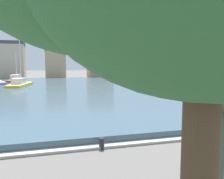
% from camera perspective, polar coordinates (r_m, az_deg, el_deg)
% --- Properties ---
extents(harbor_water, '(78.66, 51.03, 0.43)m').
position_cam_1_polar(harbor_water, '(36.32, -10.87, 0.32)').
color(harbor_water, '#3D5666').
rests_on(harbor_water, ground).
extents(quay_edge_coping, '(78.66, 0.50, 0.12)m').
position_cam_1_polar(quay_edge_coping, '(11.32, 0.48, -13.25)').
color(quay_edge_coping, '#ADA89E').
rests_on(quay_edge_coping, ground).
extents(sailboat_red, '(2.76, 9.51, 6.22)m').
position_cam_1_polar(sailboat_red, '(52.87, -21.98, 2.14)').
color(sailboat_red, red).
rests_on(sailboat_red, ground).
extents(sailboat_yellow, '(3.74, 9.36, 8.42)m').
position_cam_1_polar(sailboat_yellow, '(40.66, -21.04, 1.11)').
color(sailboat_yellow, gold).
rests_on(sailboat_yellow, ground).
extents(mooring_bollard, '(0.24, 0.24, 0.50)m').
position_cam_1_polar(mooring_bollard, '(10.97, -2.51, -12.85)').
color(mooring_bollard, '#232326').
rests_on(mooring_bollard, ground).
extents(townhouse_narrow_midrow, '(7.91, 7.25, 9.57)m').
position_cam_1_polar(townhouse_narrow_midrow, '(66.50, -23.65, 6.46)').
color(townhouse_narrow_midrow, '#C6B293').
rests_on(townhouse_narrow_midrow, ground).
extents(townhouse_tall_gabled, '(5.39, 6.84, 8.10)m').
position_cam_1_polar(townhouse_tall_gabled, '(66.95, -13.54, 6.17)').
color(townhouse_tall_gabled, tan).
rests_on(townhouse_tall_gabled, ground).
extents(townhouse_corner_house, '(6.71, 6.49, 8.89)m').
position_cam_1_polar(townhouse_corner_house, '(68.18, -2.99, 6.65)').
color(townhouse_corner_house, tan).
rests_on(townhouse_corner_house, ground).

